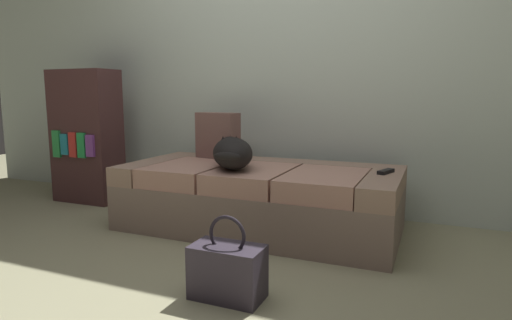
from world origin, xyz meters
TOP-DOWN VIEW (x-y plane):
  - ground_plane at (0.00, 0.00)m, footprint 10.00×10.00m
  - back_wall at (0.00, 1.59)m, footprint 6.40×0.10m
  - couch at (0.00, 0.97)m, footprint 1.81×0.86m
  - dog_dark at (-0.14, 0.84)m, footprint 0.44×0.55m
  - tv_remote at (0.80, 1.03)m, footprint 0.09×0.16m
  - throw_pillow at (-0.43, 1.20)m, footprint 0.36×0.18m
  - handbag at (0.26, -0.02)m, footprint 0.32×0.18m
  - bookshelf at (-1.63, 1.12)m, footprint 0.56×0.30m

SIDE VIEW (x-z plane):
  - ground_plane at x=0.00m, z-range 0.00..0.00m
  - handbag at x=0.26m, z-range -0.06..0.31m
  - couch at x=0.00m, z-range 0.00..0.42m
  - tv_remote at x=0.80m, z-range 0.42..0.45m
  - dog_dark at x=-0.14m, z-range 0.43..0.63m
  - bookshelf at x=-1.63m, z-range 0.00..1.10m
  - throw_pillow at x=-0.43m, z-range 0.42..0.76m
  - back_wall at x=0.00m, z-range 0.00..2.80m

